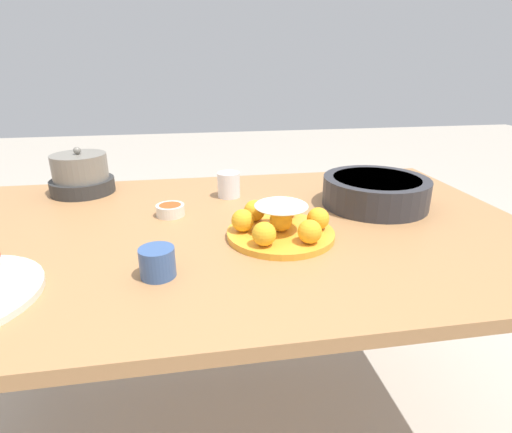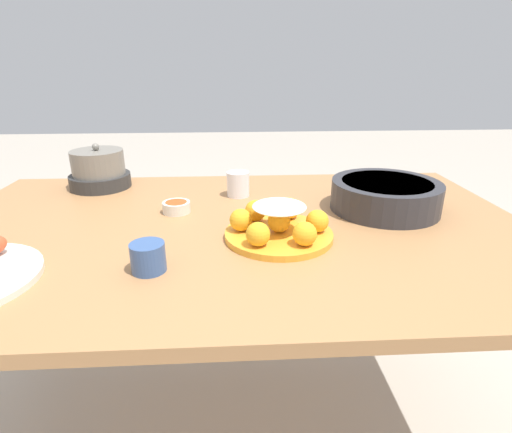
% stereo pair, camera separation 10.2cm
% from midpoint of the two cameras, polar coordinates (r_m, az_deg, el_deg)
% --- Properties ---
extents(ground_plane, '(12.00, 12.00, 0.00)m').
position_cam_midpoint_polar(ground_plane, '(1.51, -0.28, -27.87)').
color(ground_plane, '#B2A899').
extents(dining_table, '(1.60, 0.98, 0.74)m').
position_cam_midpoint_polar(dining_table, '(1.11, -0.33, -5.06)').
color(dining_table, '#A87547').
rests_on(dining_table, ground_plane).
extents(cake_plate, '(0.27, 0.27, 0.09)m').
position_cam_midpoint_polar(cake_plate, '(0.99, 6.21, -1.27)').
color(cake_plate, gold).
rests_on(cake_plate, dining_table).
extents(serving_bowl, '(0.31, 0.31, 0.09)m').
position_cam_midpoint_polar(serving_bowl, '(1.24, 20.31, 2.90)').
color(serving_bowl, '#2D2D33').
rests_on(serving_bowl, dining_table).
extents(sauce_bowl, '(0.08, 0.08, 0.03)m').
position_cam_midpoint_polar(sauce_bowl, '(1.17, -8.83, 1.35)').
color(sauce_bowl, silver).
rests_on(sauce_bowl, dining_table).
extents(cup_near, '(0.07, 0.07, 0.06)m').
position_cam_midpoint_polar(cup_near, '(0.85, -11.81, -5.80)').
color(cup_near, '#38568E').
rests_on(cup_near, dining_table).
extents(cup_far, '(0.07, 0.07, 0.08)m').
position_cam_midpoint_polar(cup_far, '(1.29, -0.28, 4.63)').
color(cup_far, white).
rests_on(cup_far, dining_table).
extents(warming_pot, '(0.20, 0.20, 0.15)m').
position_cam_midpoint_polar(warming_pot, '(1.46, -19.65, 6.20)').
color(warming_pot, '#2D2D2D').
rests_on(warming_pot, dining_table).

